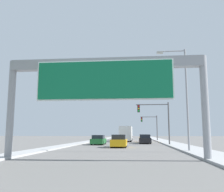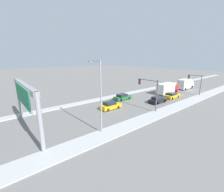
{
  "view_description": "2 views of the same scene",
  "coord_description": "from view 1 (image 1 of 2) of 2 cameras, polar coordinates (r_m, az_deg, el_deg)",
  "views": [
    {
      "loc": [
        2.03,
        1.77,
        1.71
      ],
      "look_at": [
        0.0,
        23.3,
        4.93
      ],
      "focal_mm": 40.0,
      "sensor_mm": 36.0,
      "label": 1
    },
    {
      "loc": [
        22.11,
        14.67,
        9.89
      ],
      "look_at": [
        1.76,
        31.41,
        3.18
      ],
      "focal_mm": 24.0,
      "sensor_mm": 36.0,
      "label": 2
    }
  ],
  "objects": [
    {
      "name": "car_far_center",
      "position": [
        47.99,
        7.24,
        -9.62
      ],
      "size": [
        1.71,
        4.65,
        1.48
      ],
      "color": "gold",
      "rests_on": "ground"
    },
    {
      "name": "truck_box_primary",
      "position": [
        62.15,
        3.55,
        -8.54
      ],
      "size": [
        2.37,
        7.14,
        3.2
      ],
      "color": "white",
      "rests_on": "ground"
    },
    {
      "name": "truck_box_secondary",
      "position": [
        51.3,
        3.15,
        -8.63
      ],
      "size": [
        2.36,
        8.08,
        3.06
      ],
      "color": "red",
      "rests_on": "ground"
    },
    {
      "name": "sign_gantry",
      "position": [
        16.6,
        -1.76,
        3.75
      ],
      "size": [
        13.38,
        0.73,
        6.7
      ],
      "color": "gray",
      "rests_on": "ground"
    },
    {
      "name": "car_near_left",
      "position": [
        41.66,
        7.51,
        -9.78
      ],
      "size": [
        1.88,
        4.62,
        1.49
      ],
      "color": "black",
      "rests_on": "ground"
    },
    {
      "name": "traffic_light_near_intersection",
      "position": [
        36.45,
        10.45,
        -4.5
      ],
      "size": [
        4.73,
        0.32,
        6.1
      ],
      "color": "#4C4C4F",
      "rests_on": "ground"
    },
    {
      "name": "median_strip_left",
      "position": [
        58.99,
        -3.73,
        -10.04
      ],
      "size": [
        2.0,
        120.0,
        0.15
      ],
      "color": "#A8A8A8",
      "rests_on": "ground"
    },
    {
      "name": "sidewalk_right",
      "position": [
        58.53,
        11.16,
        -9.92
      ],
      "size": [
        3.0,
        120.0,
        0.15
      ],
      "color": "#A8A8A8",
      "rests_on": "ground"
    },
    {
      "name": "street_lamp_right",
      "position": [
        24.37,
        15.96,
        1.22
      ],
      "size": [
        2.78,
        0.28,
        9.7
      ],
      "color": "gray",
      "rests_on": "ground"
    },
    {
      "name": "car_mid_left",
      "position": [
        37.7,
        -3.1,
        -10.03
      ],
      "size": [
        1.84,
        4.51,
        1.43
      ],
      "color": "#1E662D",
      "rests_on": "ground"
    },
    {
      "name": "car_far_right",
      "position": [
        30.75,
        1.62,
        -10.32
      ],
      "size": [
        1.82,
        4.3,
        1.53
      ],
      "color": "gold",
      "rests_on": "ground"
    },
    {
      "name": "traffic_light_mid_block",
      "position": [
        56.37,
        8.99,
        -6.29
      ],
      "size": [
        3.75,
        0.32,
        5.59
      ],
      "color": "#4C4C4F",
      "rests_on": "ground"
    }
  ]
}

